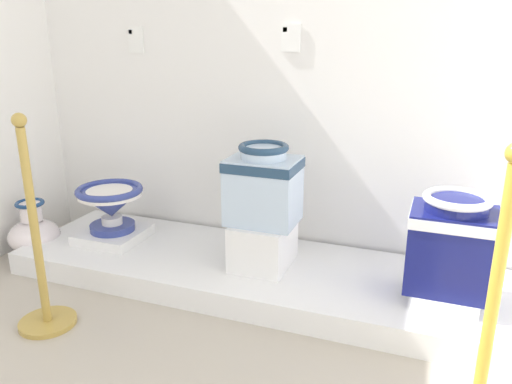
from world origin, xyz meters
The scene contains 12 objects.
display_platform centered at (1.68, 2.62, 0.06)m, with size 2.85×0.79×0.13m, color white.
plinth_block_pale_glazed centered at (0.70, 2.61, 0.16)m, with size 0.37×0.37×0.06m, color white.
antique_toilet_pale_glazed centered at (0.70, 2.61, 0.37)m, with size 0.40×0.40×0.28m.
plinth_block_central_ornate centered at (1.67, 2.61, 0.25)m, with size 0.29×0.35×0.25m, color white.
antique_toilet_central_ornate centered at (1.67, 2.61, 0.60)m, with size 0.37×0.29×0.42m.
plinth_block_rightmost centered at (2.61, 2.55, 0.16)m, with size 0.29×0.31×0.07m, color white.
antique_toilet_rightmost centered at (2.61, 2.55, 0.43)m, with size 0.39×0.31×0.46m.
info_placard_first centered at (0.68, 3.03, 1.30)m, with size 0.11×0.01×0.16m.
info_placard_second centered at (1.68, 3.03, 1.31)m, with size 0.11×0.01×0.15m.
decorative_vase_corner centered at (0.20, 2.48, 0.15)m, with size 0.31×0.31×0.36m.
stanchion_post_near_left centered at (0.84, 1.87, 0.29)m, with size 0.27×0.27×1.02m.
stanchion_post_near_right centered at (2.72, 1.78, 0.31)m, with size 0.26×0.26×1.06m.
Camera 1 is at (2.53, 0.24, 1.35)m, focal length 35.47 mm.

